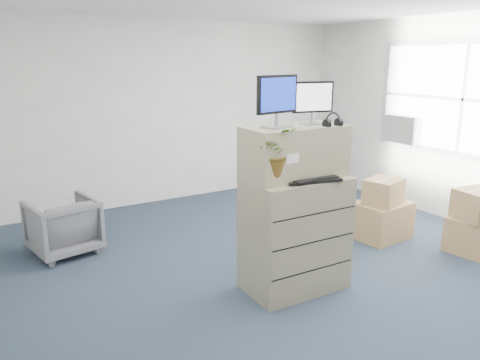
# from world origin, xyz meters

# --- Properties ---
(ground) EXTENTS (7.00, 7.00, 0.00)m
(ground) POSITION_xyz_m (0.00, 0.00, 0.00)
(ground) COLOR #212E3C
(ground) RESTS_ON ground
(wall_back) EXTENTS (6.00, 0.02, 2.80)m
(wall_back) POSITION_xyz_m (0.00, 3.51, 1.40)
(wall_back) COLOR silver
(wall_back) RESTS_ON ground
(window) EXTENTS (0.07, 2.72, 1.52)m
(window) POSITION_xyz_m (2.96, 0.50, 1.70)
(window) COLOR #959598
(window) RESTS_ON wall_right
(ac_unit) EXTENTS (0.24, 0.60, 0.40)m
(ac_unit) POSITION_xyz_m (2.87, 1.40, 1.20)
(ac_unit) COLOR silver
(ac_unit) RESTS_ON wall_right
(filing_cabinet_lower) EXTENTS (0.98, 0.61, 1.13)m
(filing_cabinet_lower) POSITION_xyz_m (-0.13, 0.04, 0.57)
(filing_cabinet_lower) COLOR tan
(filing_cabinet_lower) RESTS_ON ground
(filing_cabinet_upper) EXTENTS (0.98, 0.50, 0.49)m
(filing_cabinet_upper) POSITION_xyz_m (-0.13, 0.09, 1.38)
(filing_cabinet_upper) COLOR tan
(filing_cabinet_upper) RESTS_ON filing_cabinet_lower
(monitor_left) EXTENTS (0.47, 0.22, 0.47)m
(monitor_left) POSITION_xyz_m (-0.34, 0.09, 1.88)
(monitor_left) COLOR #99999E
(monitor_left) RESTS_ON filing_cabinet_upper
(monitor_right) EXTENTS (0.40, 0.20, 0.40)m
(monitor_right) POSITION_xyz_m (0.08, 0.10, 1.85)
(monitor_right) COLOR #99999E
(monitor_right) RESTS_ON filing_cabinet_upper
(headphones) EXTENTS (0.17, 0.02, 0.17)m
(headphones) POSITION_xyz_m (0.16, -0.09, 1.67)
(headphones) COLOR black
(headphones) RESTS_ON filing_cabinet_upper
(keyboard) EXTENTS (0.56, 0.32, 0.03)m
(keyboard) POSITION_xyz_m (-0.09, -0.13, 1.15)
(keyboard) COLOR black
(keyboard) RESTS_ON filing_cabinet_lower
(mouse) EXTENTS (0.11, 0.07, 0.04)m
(mouse) POSITION_xyz_m (0.16, -0.04, 1.15)
(mouse) COLOR silver
(mouse) RESTS_ON filing_cabinet_lower
(water_bottle) EXTENTS (0.07, 0.07, 0.26)m
(water_bottle) POSITION_xyz_m (-0.03, 0.06, 1.27)
(water_bottle) COLOR gray
(water_bottle) RESTS_ON filing_cabinet_lower
(phone_dock) EXTENTS (0.07, 0.06, 0.15)m
(phone_dock) POSITION_xyz_m (-0.17, 0.05, 1.18)
(phone_dock) COLOR silver
(phone_dock) RESTS_ON filing_cabinet_lower
(external_drive) EXTENTS (0.24, 0.20, 0.06)m
(external_drive) POSITION_xyz_m (0.22, 0.17, 1.17)
(external_drive) COLOR black
(external_drive) RESTS_ON filing_cabinet_lower
(tissue_box) EXTENTS (0.27, 0.18, 0.09)m
(tissue_box) POSITION_xyz_m (0.24, 0.10, 1.24)
(tissue_box) COLOR #44A3E8
(tissue_box) RESTS_ON external_drive
(potted_plant) EXTENTS (0.49, 0.52, 0.42)m
(potted_plant) POSITION_xyz_m (-0.47, -0.04, 1.37)
(potted_plant) COLOR #A5C59F
(potted_plant) RESTS_ON filing_cabinet_lower
(office_chair) EXTENTS (0.82, 0.78, 0.72)m
(office_chair) POSITION_xyz_m (-1.95, 2.10, 0.36)
(office_chair) COLOR #5A5A5E
(office_chair) RESTS_ON ground
(cardboard_boxes) EXTENTS (1.31, 1.43, 0.79)m
(cardboard_boxes) POSITION_xyz_m (1.89, 0.17, 0.34)
(cardboard_boxes) COLOR #8F6645
(cardboard_boxes) RESTS_ON ground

